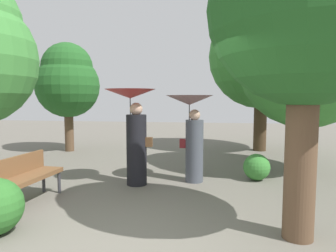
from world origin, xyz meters
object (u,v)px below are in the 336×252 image
(person_left, at_px, (134,124))
(tree_near_right, at_px, (262,47))
(park_bench, at_px, (24,175))
(tree_mid_right, at_px, (307,49))
(tree_near_left, at_px, (68,80))
(person_right, at_px, (192,124))

(person_left, bearing_deg, tree_near_right, -32.32)
(person_left, xyz_separation_m, park_bench, (-1.59, -1.45, -0.78))
(tree_near_right, distance_m, tree_mid_right, 3.31)
(tree_near_left, distance_m, tree_mid_right, 7.50)
(person_right, xyz_separation_m, tree_mid_right, (2.65, 1.17, 1.74))
(person_right, bearing_deg, tree_near_right, -23.44)
(person_left, height_order, tree_near_right, tree_near_right)
(park_bench, bearing_deg, tree_near_right, -34.00)
(tree_near_right, bearing_deg, person_left, -124.41)
(tree_near_right, height_order, tree_mid_right, tree_near_right)
(tree_near_left, relative_size, tree_near_right, 0.66)
(park_bench, distance_m, tree_near_left, 5.77)
(person_left, distance_m, park_bench, 2.29)
(person_right, bearing_deg, person_left, 111.44)
(tree_mid_right, bearing_deg, park_bench, -150.80)
(person_left, xyz_separation_m, tree_near_left, (-3.33, 3.69, 1.16))
(park_bench, bearing_deg, tree_mid_right, -56.83)
(tree_near_left, height_order, tree_near_right, tree_near_right)
(tree_near_left, bearing_deg, tree_near_right, 9.46)
(park_bench, bearing_deg, tree_near_left, 22.67)
(person_right, relative_size, tree_near_right, 0.34)
(tree_near_left, distance_m, tree_near_right, 6.80)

